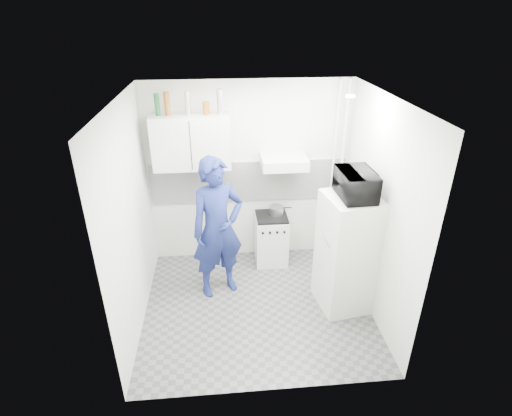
{
  "coord_description": "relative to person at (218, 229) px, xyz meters",
  "views": [
    {
      "loc": [
        -0.38,
        -3.95,
        3.41
      ],
      "look_at": [
        0.01,
        0.3,
        1.25
      ],
      "focal_mm": 28.0,
      "sensor_mm": 36.0,
      "label": 1
    }
  ],
  "objects": [
    {
      "name": "floor",
      "position": [
        0.46,
        -0.39,
        -0.93
      ],
      "size": [
        2.8,
        2.8,
        0.0
      ],
      "primitive_type": "plane",
      "color": "#5B5B5B",
      "rests_on": "ground"
    },
    {
      "name": "ceiling",
      "position": [
        0.46,
        -0.39,
        1.67
      ],
      "size": [
        2.8,
        2.8,
        0.0
      ],
      "primitive_type": "plane",
      "color": "white",
      "rests_on": "wall_back"
    },
    {
      "name": "wall_back",
      "position": [
        0.46,
        0.86,
        0.37
      ],
      "size": [
        2.8,
        0.0,
        2.8
      ],
      "primitive_type": "plane",
      "rotation": [
        1.57,
        0.0,
        0.0
      ],
      "color": "silver",
      "rests_on": "floor"
    },
    {
      "name": "wall_left",
      "position": [
        -0.94,
        -0.39,
        0.37
      ],
      "size": [
        0.0,
        2.6,
        2.6
      ],
      "primitive_type": "plane",
      "rotation": [
        1.57,
        0.0,
        1.57
      ],
      "color": "silver",
      "rests_on": "floor"
    },
    {
      "name": "wall_right",
      "position": [
        1.86,
        -0.39,
        0.37
      ],
      "size": [
        0.0,
        2.6,
        2.6
      ],
      "primitive_type": "plane",
      "rotation": [
        1.57,
        0.0,
        -1.57
      ],
      "color": "silver",
      "rests_on": "floor"
    },
    {
      "name": "person",
      "position": [
        0.0,
        0.0,
        0.0
      ],
      "size": [
        0.8,
        0.67,
        1.87
      ],
      "primitive_type": "imported",
      "rotation": [
        0.0,
        0.0,
        0.38
      ],
      "color": "navy",
      "rests_on": "floor"
    },
    {
      "name": "stove",
      "position": [
        0.76,
        0.61,
        -0.57
      ],
      "size": [
        0.46,
        0.46,
        0.73
      ],
      "primitive_type": "cube",
      "color": "silver",
      "rests_on": "floor"
    },
    {
      "name": "fridge",
      "position": [
        1.56,
        -0.41,
        -0.18
      ],
      "size": [
        0.71,
        0.71,
        1.5
      ],
      "primitive_type": "cube",
      "rotation": [
        0.0,
        0.0,
        0.16
      ],
      "color": "white",
      "rests_on": "floor"
    },
    {
      "name": "stove_top",
      "position": [
        0.76,
        0.61,
        -0.19
      ],
      "size": [
        0.44,
        0.44,
        0.03
      ],
      "primitive_type": "cube",
      "color": "black",
      "rests_on": "stove"
    },
    {
      "name": "saucepan",
      "position": [
        0.83,
        0.66,
        -0.12
      ],
      "size": [
        0.2,
        0.2,
        0.11
      ],
      "primitive_type": "cylinder",
      "color": "silver",
      "rests_on": "stove_top"
    },
    {
      "name": "microwave",
      "position": [
        1.56,
        -0.41,
        0.72
      ],
      "size": [
        0.57,
        0.4,
        0.31
      ],
      "primitive_type": "imported",
      "rotation": [
        0.0,
        0.0,
        1.61
      ],
      "color": "black",
      "rests_on": "fridge"
    },
    {
      "name": "bottle_a",
      "position": [
        -0.67,
        0.68,
        1.4
      ],
      "size": [
        0.06,
        0.06,
        0.27
      ],
      "primitive_type": "cylinder",
      "color": "#144C1E",
      "rests_on": "upper_cabinet"
    },
    {
      "name": "bottle_b",
      "position": [
        -0.55,
        0.68,
        1.41
      ],
      "size": [
        0.07,
        0.07,
        0.28
      ],
      "primitive_type": "cylinder",
      "color": "brown",
      "rests_on": "upper_cabinet"
    },
    {
      "name": "bottle_d",
      "position": [
        -0.3,
        0.68,
        1.41
      ],
      "size": [
        0.07,
        0.07,
        0.29
      ],
      "primitive_type": "cylinder",
      "color": "silver",
      "rests_on": "upper_cabinet"
    },
    {
      "name": "canister_b",
      "position": [
        -0.08,
        0.68,
        1.34
      ],
      "size": [
        0.08,
        0.08,
        0.16
      ],
      "primitive_type": "cylinder",
      "color": "brown",
      "rests_on": "upper_cabinet"
    },
    {
      "name": "bottle_e",
      "position": [
        0.09,
        0.68,
        1.42
      ],
      "size": [
        0.08,
        0.08,
        0.31
      ],
      "primitive_type": "cylinder",
      "color": "silver",
      "rests_on": "upper_cabinet"
    },
    {
      "name": "upper_cabinet",
      "position": [
        -0.29,
        0.68,
        0.92
      ],
      "size": [
        1.0,
        0.35,
        0.7
      ],
      "primitive_type": "cube",
      "color": "white",
      "rests_on": "wall_back"
    },
    {
      "name": "range_hood",
      "position": [
        0.91,
        0.61,
        0.64
      ],
      "size": [
        0.6,
        0.5,
        0.14
      ],
      "primitive_type": "cube",
      "color": "silver",
      "rests_on": "wall_back"
    },
    {
      "name": "backsplash",
      "position": [
        0.46,
        0.84,
        0.27
      ],
      "size": [
        2.74,
        0.03,
        0.6
      ],
      "primitive_type": "cube",
      "color": "white",
      "rests_on": "wall_back"
    },
    {
      "name": "pipe_a",
      "position": [
        1.76,
        0.78,
        0.37
      ],
      "size": [
        0.05,
        0.05,
        2.6
      ],
      "primitive_type": "cylinder",
      "color": "silver",
      "rests_on": "floor"
    },
    {
      "name": "pipe_b",
      "position": [
        1.64,
        0.78,
        0.37
      ],
      "size": [
        0.04,
        0.04,
        2.6
      ],
      "primitive_type": "cylinder",
      "color": "silver",
      "rests_on": "floor"
    },
    {
      "name": "ceiling_spot_fixture",
      "position": [
        1.46,
        -0.19,
        1.64
      ],
      "size": [
        0.1,
        0.1,
        0.02
      ],
      "primitive_type": "cylinder",
      "color": "white",
      "rests_on": "ceiling"
    }
  ]
}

